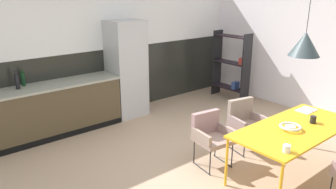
{
  "coord_description": "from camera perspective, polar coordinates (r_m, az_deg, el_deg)",
  "views": [
    {
      "loc": [
        -3.11,
        -2.86,
        2.48
      ],
      "look_at": [
        -0.28,
        0.61,
        1.03
      ],
      "focal_mm": 34.84,
      "sensor_mm": 36.0,
      "label": 1
    }
  ],
  "objects": [
    {
      "name": "mug_dark_espresso",
      "position": [
        4.91,
        24.07,
        -4.02
      ],
      "size": [
        0.13,
        0.08,
        0.1
      ],
      "color": "black",
      "rests_on": "dining_table"
    },
    {
      "name": "pendant_lamp_over_table_near",
      "position": [
        4.42,
        22.84,
        8.14
      ],
      "size": [
        0.38,
        0.38,
        0.95
      ],
      "color": "black"
    },
    {
      "name": "armchair_head_of_table",
      "position": [
        5.36,
        13.24,
        -4.14
      ],
      "size": [
        0.56,
        0.56,
        0.81
      ],
      "rotation": [
        0.0,
        0.0,
        2.94
      ],
      "color": "gray",
      "rests_on": "ground"
    },
    {
      "name": "back_wall_panel_upper",
      "position": [
        6.6,
        -11.33,
        13.56
      ],
      "size": [
        6.72,
        0.12,
        1.34
      ],
      "primitive_type": "cube",
      "color": "white",
      "rests_on": "back_wall_splashback_dark"
    },
    {
      "name": "open_book",
      "position": [
        5.38,
        23.05,
        -2.54
      ],
      "size": [
        0.31,
        0.22,
        0.02
      ],
      "color": "white",
      "rests_on": "dining_table"
    },
    {
      "name": "armchair_corner_seat",
      "position": [
        4.79,
        7.43,
        -6.55
      ],
      "size": [
        0.54,
        0.53,
        0.78
      ],
      "rotation": [
        0.0,
        0.0,
        3.0
      ],
      "color": "gray",
      "rests_on": "ground"
    },
    {
      "name": "mug_short_terracotta",
      "position": [
        3.96,
        20.07,
        -8.86
      ],
      "size": [
        0.13,
        0.09,
        0.09
      ],
      "color": "white",
      "rests_on": "dining_table"
    },
    {
      "name": "side_wall_right",
      "position": [
        7.11,
        26.59,
        6.86
      ],
      "size": [
        0.12,
        6.02,
        2.68
      ],
      "primitive_type": "cube",
      "color": "white",
      "rests_on": "ground"
    },
    {
      "name": "bottle_spice_small",
      "position": [
        6.0,
        -24.03,
        2.53
      ],
      "size": [
        0.07,
        0.07,
        0.29
      ],
      "color": "#0F3319",
      "rests_on": "kitchen_counter"
    },
    {
      "name": "refrigerator_column",
      "position": [
        6.58,
        -7.28,
        4.46
      ],
      "size": [
        0.67,
        0.6,
        1.92
      ],
      "primitive_type": "cube",
      "color": "#ADAFB2",
      "rests_on": "ground"
    },
    {
      "name": "open_shelf_unit",
      "position": [
        7.73,
        11.1,
        5.02
      ],
      "size": [
        0.3,
        0.91,
        1.56
      ],
      "rotation": [
        0.0,
        0.0,
        -1.57
      ],
      "color": "black",
      "rests_on": "ground"
    },
    {
      "name": "fruit_bowl",
      "position": [
        4.58,
        20.61,
        -5.33
      ],
      "size": [
        0.28,
        0.28,
        0.06
      ],
      "color": "silver",
      "rests_on": "dining_table"
    },
    {
      "name": "ground_plane",
      "position": [
        4.9,
        7.24,
        -12.62
      ],
      "size": [
        8.73,
        8.73,
        0.0
      ],
      "primitive_type": "plane",
      "color": "tan"
    },
    {
      "name": "bottle_vinegar_dark",
      "position": [
        5.85,
        -24.9,
        2.11
      ],
      "size": [
        0.07,
        0.07,
        0.32
      ],
      "color": "black",
      "rests_on": "kitchen_counter"
    },
    {
      "name": "dining_table",
      "position": [
        4.72,
        21.39,
        -5.77
      ],
      "size": [
        1.9,
        0.86,
        0.72
      ],
      "color": "gold",
      "rests_on": "ground"
    },
    {
      "name": "back_wall_splashback_dark",
      "position": [
        6.83,
        -10.65,
        2.29
      ],
      "size": [
        6.72,
        0.12,
        1.34
      ],
      "primitive_type": "cube",
      "color": "black",
      "rests_on": "ground"
    },
    {
      "name": "kitchen_counter",
      "position": [
        5.99,
        -22.75,
        -3.21
      ],
      "size": [
        3.15,
        0.63,
        0.92
      ],
      "color": "#4B3F29",
      "rests_on": "ground"
    }
  ]
}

